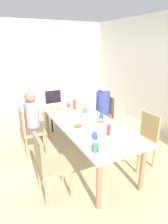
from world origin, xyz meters
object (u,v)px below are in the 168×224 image
at_px(chair_0, 29,129).
at_px(plate_0, 78,127).
at_px(cup_1, 88,123).
at_px(cup_2, 68,105).
at_px(dining_table, 84,124).
at_px(bottle_0, 109,129).
at_px(chair_2, 144,137).
at_px(cup_3, 95,148).
at_px(cup_6, 66,102).
at_px(bottle_1, 75,104).
at_px(chair_4, 55,107).
at_px(bowl_0, 83,106).
at_px(person_1, 102,106).
at_px(cup_0, 51,107).
at_px(plate_2, 101,122).
at_px(plate_1, 59,109).
at_px(person_0, 33,118).
at_px(chair_3, 48,163).
at_px(chair_1, 106,114).
at_px(cup_4, 102,116).
at_px(cup_7, 85,111).
at_px(cup_5, 95,136).

distance_m(chair_0, plate_0, 1.04).
xyz_separation_m(cup_1, cup_2, (-0.99, 0.08, 0.01)).
relative_size(dining_table, bottle_0, 12.52).
height_order(chair_2, cup_3, chair_2).
relative_size(cup_6, bottle_1, 0.51).
xyz_separation_m(chair_4, bowl_0, (1.00, 0.25, 0.28)).
xyz_separation_m(person_1, bottle_0, (1.24, -0.67, 0.11)).
xyz_separation_m(bowl_0, cup_0, (-0.25, -0.56, -0.01)).
bearing_deg(plate_2, cup_2, -171.24).
bearing_deg(plate_0, plate_1, 178.92).
xyz_separation_m(plate_2, cup_2, (-1.00, -0.15, 0.03)).
xyz_separation_m(person_0, plate_2, (0.82, 0.92, 0.04)).
height_order(chair_3, bottle_0, bottle_0).
height_order(chair_2, plate_2, chair_2).
height_order(person_1, cup_2, person_1).
height_order(chair_1, cup_1, chair_1).
distance_m(chair_1, cup_0, 1.19).
distance_m(plate_2, bottle_1, 0.84).
bearing_deg(chair_0, chair_1, 90.00).
distance_m(person_0, chair_2, 1.96).
bearing_deg(dining_table, bottle_1, 170.82).
bearing_deg(chair_4, plate_0, -6.80).
relative_size(person_1, plate_1, 5.40).
bearing_deg(person_0, plate_0, 32.67).
bearing_deg(cup_2, cup_4, 18.19).
relative_size(dining_table, bowl_0, 10.41).
height_order(dining_table, cup_2, cup_2).
bearing_deg(person_0, cup_1, 40.16).
relative_size(person_0, plate_1, 5.36).
xyz_separation_m(person_0, person_1, (0.00, 1.46, 0.01)).
bearing_deg(chair_1, plate_2, -37.79).
xyz_separation_m(chair_1, bottle_1, (-0.01, -0.73, 0.33)).
bearing_deg(chair_1, dining_table, -54.34).
bearing_deg(chair_1, bowl_0, -86.66).
height_order(chair_0, cup_2, chair_0).
height_order(plate_0, plate_2, same).
bearing_deg(person_1, chair_0, -90.00).
relative_size(chair_4, plate_0, 3.51).
xyz_separation_m(plate_1, bowl_0, (0.13, 0.45, 0.04)).
distance_m(chair_0, chair_4, 1.27).
distance_m(dining_table, chair_4, 1.57).
bearing_deg(plate_0, cup_7, 143.69).
distance_m(cup_0, cup_5, 1.48).
bearing_deg(cup_3, cup_1, 159.17).
xyz_separation_m(cup_6, cup_7, (0.68, 0.12, -0.01)).
bearing_deg(cup_1, plate_2, 87.52).
bearing_deg(cup_1, chair_4, 178.48).
height_order(plate_1, cup_5, cup_5).
bearing_deg(bowl_0, cup_3, -20.96).
relative_size(chair_2, plate_2, 4.20).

